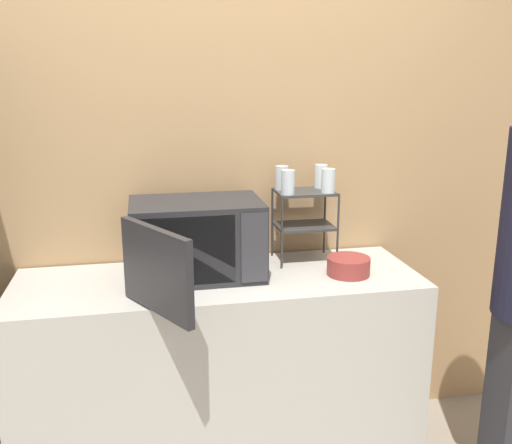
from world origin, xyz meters
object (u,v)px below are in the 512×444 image
at_px(dish_rack, 305,211).
at_px(glass_back_right, 321,176).
at_px(glass_front_right, 328,181).
at_px(bowl, 348,266).
at_px(microwave, 195,240).
at_px(glass_back_left, 282,178).
at_px(glass_front_left, 288,182).

height_order(dish_rack, glass_back_right, glass_back_right).
distance_m(glass_front_right, bowl, 0.39).
distance_m(dish_rack, glass_back_right, 0.18).
height_order(microwave, glass_back_left, glass_back_left).
bearing_deg(glass_back_left, glass_front_left, -90.38).
distance_m(glass_back_left, bowl, 0.51).
xyz_separation_m(microwave, glass_back_left, (0.43, 0.19, 0.22)).
bearing_deg(microwave, glass_back_left, 24.17).
xyz_separation_m(microwave, bowl, (0.66, -0.10, -0.13)).
height_order(glass_front_left, bowl, glass_front_left).
distance_m(dish_rack, glass_front_left, 0.19).
xyz_separation_m(dish_rack, bowl, (0.14, -0.23, -0.20)).
height_order(microwave, dish_rack, dish_rack).
xyz_separation_m(glass_back_right, glass_front_right, (-0.00, -0.12, 0.00)).
bearing_deg(glass_front_left, bowl, -37.15).
height_order(glass_front_right, glass_back_left, same).
relative_size(dish_rack, glass_front_left, 3.06).
relative_size(microwave, bowl, 4.03).
bearing_deg(microwave, glass_back_right, 17.16).
relative_size(dish_rack, bowl, 1.77).
distance_m(glass_back_right, bowl, 0.46).
xyz_separation_m(glass_back_right, bowl, (0.04, -0.29, -0.35)).
bearing_deg(dish_rack, glass_back_right, 31.72).
relative_size(dish_rack, glass_front_right, 3.06).
relative_size(glass_front_left, glass_front_right, 1.00).
distance_m(glass_front_left, bowl, 0.45).
bearing_deg(glass_front_left, glass_front_right, -0.48).
height_order(glass_back_right, glass_back_left, same).
height_order(microwave, glass_front_left, glass_front_left).
xyz_separation_m(dish_rack, glass_front_left, (-0.10, -0.06, 0.15)).
bearing_deg(glass_back_left, dish_rack, -31.86).
relative_size(glass_front_left, glass_back_right, 1.00).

